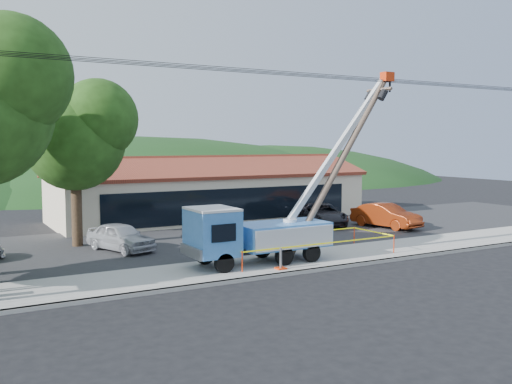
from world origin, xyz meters
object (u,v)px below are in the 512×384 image
object	(u,v)px
car_silver	(121,252)
utility_truck	(257,231)
car_red	(386,229)
car_dark	(322,226)
leaning_pole	(344,156)

from	to	relation	value
car_silver	utility_truck	bearing A→B (deg)	-75.16
car_red	car_dark	xyz separation A→B (m)	(-2.92, 2.99, 0.00)
car_silver	car_dark	xyz separation A→B (m)	(14.33, 2.29, 0.00)
car_red	car_dark	bearing A→B (deg)	124.29
leaning_pole	car_dark	xyz separation A→B (m)	(5.08, 8.65, -4.95)
leaning_pole	car_silver	bearing A→B (deg)	145.50
car_red	leaning_pole	bearing A→B (deg)	-154.80
utility_truck	leaning_pole	world-z (taller)	utility_truck
leaning_pole	car_dark	distance (m)	11.18
leaning_pole	car_red	bearing A→B (deg)	35.27
utility_truck	car_dark	world-z (taller)	utility_truck
utility_truck	car_red	distance (m)	14.06
car_red	car_dark	size ratio (longest dim) A/B	0.91
utility_truck	leaning_pole	xyz separation A→B (m)	(4.81, -0.10, 3.34)
utility_truck	car_dark	xyz separation A→B (m)	(9.89, 8.55, -1.62)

